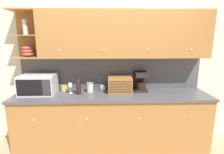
% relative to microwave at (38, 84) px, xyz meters
% --- Properties ---
extents(ground_plane, '(24.00, 24.00, 0.00)m').
position_rel_microwave_xyz_m(ground_plane, '(1.20, 0.27, -1.08)').
color(ground_plane, tan).
extents(wall_back, '(5.53, 0.06, 2.60)m').
position_rel_microwave_xyz_m(wall_back, '(1.20, 0.30, 0.22)').
color(wall_back, beige).
rests_on(wall_back, ground_plane).
extents(counter_unit, '(3.15, 0.66, 0.93)m').
position_rel_microwave_xyz_m(counter_unit, '(1.20, -0.04, -0.62)').
color(counter_unit, '#A36B38').
rests_on(counter_unit, ground_plane).
extents(backsplash_panel, '(3.13, 0.01, 0.58)m').
position_rel_microwave_xyz_m(backsplash_panel, '(1.20, 0.26, 0.13)').
color(backsplash_panel, '#4C4C51').
rests_on(backsplash_panel, counter_unit).
extents(upper_cabinets, '(3.13, 0.36, 0.74)m').
position_rel_microwave_xyz_m(upper_cabinets, '(1.36, 0.10, 0.79)').
color(upper_cabinets, '#A36B38').
rests_on(upper_cabinets, backsplash_panel).
extents(microwave, '(0.55, 0.39, 0.31)m').
position_rel_microwave_xyz_m(microwave, '(0.00, 0.00, 0.00)').
color(microwave, silver).
rests_on(microwave, counter_unit).
extents(mug_blue_second, '(0.10, 0.09, 0.10)m').
position_rel_microwave_xyz_m(mug_blue_second, '(0.37, 0.16, -0.11)').
color(mug_blue_second, gold).
rests_on(mug_blue_second, counter_unit).
extents(wine_glass, '(0.07, 0.07, 0.18)m').
position_rel_microwave_xyz_m(wine_glass, '(0.51, 0.00, -0.03)').
color(wine_glass, silver).
rests_on(wine_glass, counter_unit).
extents(wine_bottle, '(0.08, 0.08, 0.30)m').
position_rel_microwave_xyz_m(wine_bottle, '(0.66, -0.04, -0.02)').
color(wine_bottle, black).
rests_on(wine_bottle, counter_unit).
extents(storage_canister, '(0.12, 0.12, 0.16)m').
position_rel_microwave_xyz_m(storage_canister, '(0.83, 0.08, -0.08)').
color(storage_canister, silver).
rests_on(storage_canister, counter_unit).
extents(mug, '(0.09, 0.08, 0.09)m').
position_rel_microwave_xyz_m(mug, '(1.04, 0.14, -0.11)').
color(mug, silver).
rests_on(mug, counter_unit).
extents(bread_box, '(0.39, 0.29, 0.26)m').
position_rel_microwave_xyz_m(bread_box, '(1.33, 0.06, -0.03)').
color(bread_box, '#996033').
rests_on(bread_box, counter_unit).
extents(coffee_maker, '(0.21, 0.26, 0.32)m').
position_rel_microwave_xyz_m(coffee_maker, '(1.70, 0.14, 0.01)').
color(coffee_maker, black).
rests_on(coffee_maker, counter_unit).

